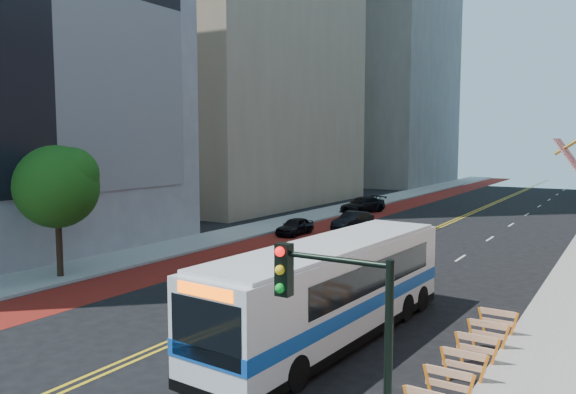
% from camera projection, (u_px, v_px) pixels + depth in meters
% --- Properties ---
extents(ground, '(160.00, 160.00, 0.00)m').
position_uv_depth(ground, '(122.00, 364.00, 17.80)').
color(ground, black).
rests_on(ground, ground).
extents(sidewalk_left, '(4.00, 140.00, 0.15)m').
position_uv_depth(sidewalk_left, '(292.00, 220.00, 49.45)').
color(sidewalk_left, gray).
rests_on(sidewalk_left, ground).
extents(bus_lane_paint, '(3.60, 140.00, 0.01)m').
position_uv_depth(bus_lane_paint, '(332.00, 225.00, 47.41)').
color(bus_lane_paint, maroon).
rests_on(bus_lane_paint, ground).
extents(center_line_inner, '(0.14, 140.00, 0.01)m').
position_uv_depth(center_line_inner, '(423.00, 233.00, 43.25)').
color(center_line_inner, gold).
rests_on(center_line_inner, ground).
extents(center_line_outer, '(0.14, 140.00, 0.01)m').
position_uv_depth(center_line_outer, '(428.00, 233.00, 43.06)').
color(center_line_outer, gold).
rests_on(center_line_outer, ground).
extents(lane_dashes, '(0.14, 98.20, 0.01)m').
position_uv_depth(lane_dashes, '(511.00, 225.00, 47.39)').
color(lane_dashes, silver).
rests_on(lane_dashes, ground).
extents(construction_barriers, '(1.42, 10.91, 1.00)m').
position_uv_depth(construction_barriers, '(457.00, 371.00, 15.58)').
color(construction_barriers, orange).
rests_on(construction_barriers, ground).
extents(street_tree, '(4.20, 4.20, 6.70)m').
position_uv_depth(street_tree, '(58.00, 183.00, 28.33)').
color(street_tree, black).
rests_on(street_tree, sidewalk_left).
extents(traffic_signal, '(2.21, 0.34, 5.07)m').
position_uv_depth(traffic_signal, '(339.00, 337.00, 9.52)').
color(traffic_signal, black).
rests_on(traffic_signal, sidewalk_right).
extents(transit_bus, '(3.52, 12.94, 3.52)m').
position_uv_depth(transit_bus, '(333.00, 289.00, 19.84)').
color(transit_bus, silver).
rests_on(transit_bus, ground).
extents(car_a, '(1.58, 3.83, 1.30)m').
position_uv_depth(car_a, '(295.00, 226.00, 42.26)').
color(car_a, black).
rests_on(car_a, ground).
extents(car_b, '(1.94, 4.49, 1.44)m').
position_uv_depth(car_b, '(353.00, 221.00, 44.62)').
color(car_b, black).
rests_on(car_b, ground).
extents(car_c, '(3.57, 5.70, 1.54)m').
position_uv_depth(car_c, '(363.00, 205.00, 55.53)').
color(car_c, black).
rests_on(car_c, ground).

